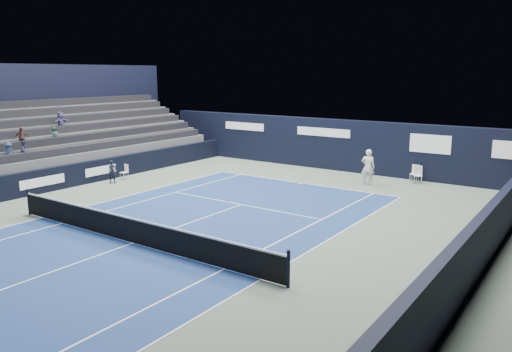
# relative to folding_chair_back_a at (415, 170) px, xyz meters

# --- Properties ---
(ground) EXTENTS (48.00, 48.00, 0.00)m
(ground) POSITION_rel_folding_chair_back_a_xyz_m (-4.89, -13.88, -0.62)
(ground) COLOR #546458
(ground) RESTS_ON ground
(court_surface) EXTENTS (10.97, 23.77, 0.01)m
(court_surface) POSITION_rel_folding_chair_back_a_xyz_m (-4.89, -15.88, -0.62)
(court_surface) COLOR navy
(court_surface) RESTS_ON ground
(enclosure_wall_right) EXTENTS (0.30, 22.00, 1.80)m
(enclosure_wall_right) POSITION_rel_folding_chair_back_a_xyz_m (5.61, -9.88, 0.28)
(enclosure_wall_right) COLOR black
(enclosure_wall_right) RESTS_ON ground
(folding_chair_back_a) EXTENTS (0.42, 0.45, 0.93)m
(folding_chair_back_a) POSITION_rel_folding_chair_back_a_xyz_m (0.00, 0.00, 0.00)
(folding_chair_back_a) COLOR silver
(folding_chair_back_a) RESTS_ON ground
(folding_chair_back_b) EXTENTS (0.54, 0.53, 0.97)m
(folding_chair_back_b) POSITION_rel_folding_chair_back_a_xyz_m (0.29, -0.44, -0.07)
(folding_chair_back_b) COLOR silver
(folding_chair_back_b) RESTS_ON ground
(line_judge_chair) EXTENTS (0.42, 0.41, 0.85)m
(line_judge_chair) POSITION_rel_folding_chair_back_a_xyz_m (-13.56, -8.75, -0.14)
(line_judge_chair) COLOR silver
(line_judge_chair) RESTS_ON ground
(line_judge) EXTENTS (0.40, 0.52, 1.26)m
(line_judge) POSITION_rel_folding_chair_back_a_xyz_m (-13.29, -9.86, 0.01)
(line_judge) COLOR black
(line_judge) RESTS_ON ground
(court_markings) EXTENTS (11.03, 23.83, 0.00)m
(court_markings) POSITION_rel_folding_chair_back_a_xyz_m (-4.89, -15.88, -0.61)
(court_markings) COLOR white
(court_markings) RESTS_ON court_surface
(tennis_net) EXTENTS (12.90, 0.10, 1.10)m
(tennis_net) POSITION_rel_folding_chair_back_a_xyz_m (-4.89, -15.88, -0.11)
(tennis_net) COLOR black
(tennis_net) RESTS_ON ground
(back_sponsor_wall) EXTENTS (26.00, 0.63, 3.10)m
(back_sponsor_wall) POSITION_rel_folding_chair_back_a_xyz_m (-4.89, 0.62, 0.93)
(back_sponsor_wall) COLOR black
(back_sponsor_wall) RESTS_ON ground
(side_barrier_left) EXTENTS (0.33, 22.00, 1.20)m
(side_barrier_left) POSITION_rel_folding_chair_back_a_xyz_m (-14.39, -9.90, -0.02)
(side_barrier_left) COLOR black
(side_barrier_left) RESTS_ON ground
(spectator_stand) EXTENTS (6.00, 18.00, 6.40)m
(spectator_stand) POSITION_rel_folding_chair_back_a_xyz_m (-18.17, -8.89, 1.33)
(spectator_stand) COLOR #505052
(spectator_stand) RESTS_ON ground
(tennis_player) EXTENTS (0.80, 0.93, 1.91)m
(tennis_player) POSITION_rel_folding_chair_back_a_xyz_m (-1.85, -2.22, 0.34)
(tennis_player) COLOR white
(tennis_player) RESTS_ON ground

